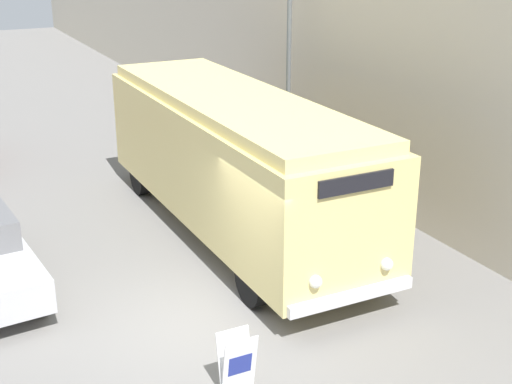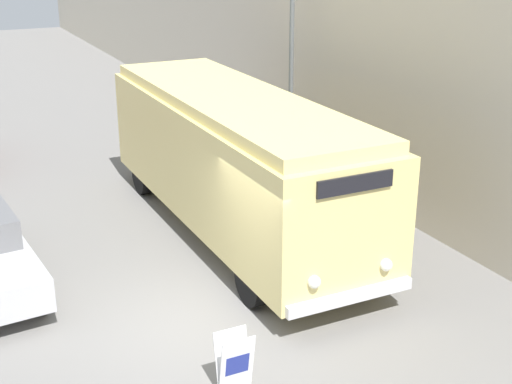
% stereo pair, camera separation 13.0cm
% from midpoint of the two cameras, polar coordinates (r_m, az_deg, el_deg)
% --- Properties ---
extents(ground_plane, '(80.00, 80.00, 0.00)m').
position_cam_midpoint_polar(ground_plane, '(12.30, -4.97, -10.67)').
color(ground_plane, slate).
extents(building_wall_right, '(0.30, 60.00, 8.04)m').
position_cam_midpoint_polar(building_wall_right, '(22.34, 0.37, 14.46)').
color(building_wall_right, beige).
rests_on(building_wall_right, ground_plane).
extents(vintage_bus, '(2.54, 9.27, 3.06)m').
position_cam_midpoint_polar(vintage_bus, '(15.30, -1.50, 2.90)').
color(vintage_bus, black).
rests_on(vintage_bus, ground_plane).
extents(sign_board, '(0.52, 0.35, 0.94)m').
position_cam_midpoint_polar(sign_board, '(10.53, -1.36, -13.55)').
color(sign_board, gray).
rests_on(sign_board, ground_plane).
extents(streetlamp, '(0.36, 0.36, 5.91)m').
position_cam_midpoint_polar(streetlamp, '(18.69, 3.09, 12.84)').
color(streetlamp, '#595E60').
rests_on(streetlamp, ground_plane).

